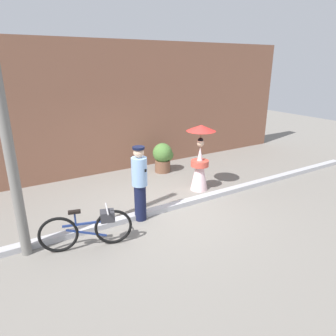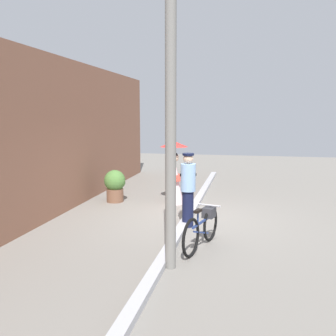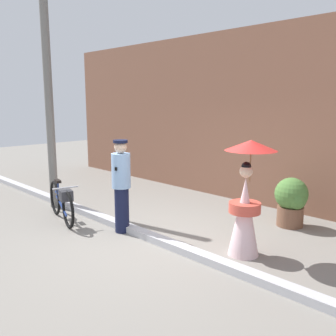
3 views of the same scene
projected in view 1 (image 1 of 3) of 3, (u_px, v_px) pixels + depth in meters
The scene contains 8 objects.
ground_plane at pixel (164, 211), 7.25m from camera, with size 30.00×30.00×0.00m, color gray.
building_wall at pixel (107, 109), 9.40m from camera, with size 14.00×0.40×4.01m, color brown.
sidewalk_curb at pixel (164, 208), 7.23m from camera, with size 14.00×0.20×0.12m, color #B2B2B7.
bicycle_near_officer at pixel (90, 228), 5.70m from camera, with size 1.68×0.58×0.81m.
person_officer at pixel (140, 182), 6.57m from camera, with size 0.34×0.37×1.70m.
person_with_parasol at pixel (200, 158), 8.21m from camera, with size 0.79×0.79×1.80m.
potted_plant_by_door at pixel (163, 156), 9.70m from camera, with size 0.64×0.62×0.95m.
utility_pole at pixel (5, 125), 4.84m from camera, with size 0.18×0.18×4.80m, color slate.
Camera 1 is at (-3.27, -5.63, 3.35)m, focal length 32.44 mm.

